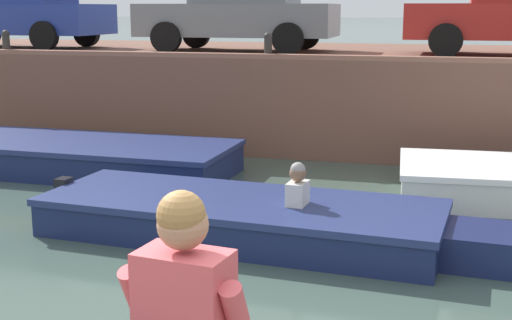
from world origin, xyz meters
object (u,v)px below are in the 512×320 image
(motorboat_passing, at_px, (258,220))
(car_left_inner_grey, at_px, (241,9))
(boat_moored_west_navy, at_px, (70,156))
(mooring_bollard_west, at_px, (6,41))
(mooring_bollard_mid, at_px, (268,44))
(car_leftmost_blue, at_px, (15,9))

(motorboat_passing, bearing_deg, car_left_inner_grey, 107.76)
(boat_moored_west_navy, bearing_deg, motorboat_passing, -33.64)
(car_left_inner_grey, bearing_deg, mooring_bollard_west, -156.06)
(car_left_inner_grey, distance_m, mooring_bollard_mid, 2.22)
(mooring_bollard_west, distance_m, mooring_bollard_mid, 5.23)
(mooring_bollard_west, bearing_deg, motorboat_passing, -36.41)
(motorboat_passing, distance_m, car_left_inner_grey, 7.22)
(car_leftmost_blue, xyz_separation_m, car_left_inner_grey, (5.18, 0.00, -0.00))
(car_left_inner_grey, xyz_separation_m, mooring_bollard_west, (-4.20, -1.87, -0.61))
(mooring_bollard_west, bearing_deg, boat_moored_west_navy, -40.40)
(boat_moored_west_navy, height_order, car_left_inner_grey, car_left_inner_grey)
(motorboat_passing, xyz_separation_m, mooring_bollard_mid, (-1.05, 4.63, 1.76))
(car_leftmost_blue, relative_size, car_left_inner_grey, 1.09)
(boat_moored_west_navy, xyz_separation_m, motorboat_passing, (3.84, -2.56, -0.02))
(motorboat_passing, height_order, mooring_bollard_west, mooring_bollard_west)
(boat_moored_west_navy, relative_size, motorboat_passing, 1.04)
(mooring_bollard_west, bearing_deg, mooring_bollard_mid, 0.00)
(car_leftmost_blue, bearing_deg, boat_moored_west_navy, -49.05)
(boat_moored_west_navy, height_order, car_leftmost_blue, car_leftmost_blue)
(boat_moored_west_navy, xyz_separation_m, mooring_bollard_west, (-2.44, 2.08, 1.73))
(motorboat_passing, distance_m, mooring_bollard_west, 8.00)
(boat_moored_west_navy, distance_m, mooring_bollard_mid, 3.89)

